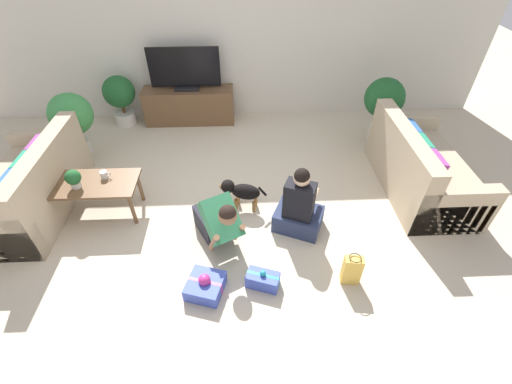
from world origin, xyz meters
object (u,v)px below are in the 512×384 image
object	(u,v)px
sofa_left	(31,188)
tabletop_plant	(73,178)
mug	(104,175)
potted_plant_corner_right	(384,100)
person_sitting	(299,208)
potted_plant_back_left	(120,96)
gift_box_a	(205,286)
dog	(241,191)
gift_box_b	(263,280)
gift_bag_a	(352,270)
person_kneeling	(218,221)
sofa_right	(419,169)
tv	(185,71)
potted_plant_corner_left	(71,116)
tv_console	(190,106)
coffee_table	(93,186)

from	to	relation	value
sofa_left	tabletop_plant	size ratio (longest dim) A/B	7.70
mug	potted_plant_corner_right	bearing A→B (deg)	20.92
sofa_left	person_sitting	world-z (taller)	person_sitting
potted_plant_back_left	sofa_left	bearing A→B (deg)	-105.89
sofa_left	gift_box_a	bearing A→B (deg)	58.78
dog	mug	size ratio (longest dim) A/B	4.77
gift_box_b	gift_bag_a	size ratio (longest dim) A/B	0.96
person_kneeling	mug	distance (m)	1.47
sofa_right	potted_plant_back_left	world-z (taller)	sofa_right
gift_box_a	gift_bag_a	world-z (taller)	gift_bag_a
tv	potted_plant_back_left	world-z (taller)	tv
gift_box_b	dog	bearing A→B (deg)	99.81
potted_plant_back_left	gift_box_a	world-z (taller)	potted_plant_back_left
person_kneeling	dog	bearing A→B (deg)	38.89
potted_plant_corner_left	person_sitting	xyz separation A→B (m)	(3.00, -1.70, -0.30)
person_kneeling	person_sitting	xyz separation A→B (m)	(0.89, 0.17, -0.02)
gift_box_b	tv_console	bearing A→B (deg)	107.12
sofa_left	potted_plant_corner_right	distance (m)	4.85
potted_plant_back_left	tv_console	bearing A→B (deg)	2.64
gift_box_a	dog	bearing A→B (deg)	73.07
sofa_right	sofa_left	bearing A→B (deg)	92.07
potted_plant_corner_left	dog	distance (m)	2.72
coffee_table	potted_plant_corner_left	distance (m)	1.49
sofa_right	coffee_table	bearing A→B (deg)	94.20
sofa_right	mug	size ratio (longest dim) A/B	14.31
person_sitting	gift_box_b	xyz separation A→B (m)	(-0.45, -0.76, -0.23)
sofa_right	potted_plant_corner_left	size ratio (longest dim) A/B	1.85
sofa_right	mug	bearing A→B (deg)	93.12
coffee_table	potted_plant_back_left	xyz separation A→B (m)	(-0.21, 2.16, 0.09)
person_kneeling	tabletop_plant	world-z (taller)	person_kneeling
potted_plant_corner_right	sofa_right	bearing A→B (deg)	-83.11
potted_plant_corner_right	mug	bearing A→B (deg)	-159.08
potted_plant_back_left	potted_plant_corner_right	world-z (taller)	potted_plant_corner_right
dog	tabletop_plant	bearing A→B (deg)	-73.52
coffee_table	tabletop_plant	bearing A→B (deg)	-153.20
person_kneeling	dog	size ratio (longest dim) A/B	1.40
gift_box_b	tv	bearing A→B (deg)	107.12
sofa_right	gift_box_a	bearing A→B (deg)	118.96
dog	gift_box_b	size ratio (longest dim) A/B	1.61
person_sitting	gift_box_b	size ratio (longest dim) A/B	2.47
person_sitting	gift_box_b	bearing A→B (deg)	83.06
potted_plant_corner_left	gift_box_a	xyz separation A→B (m)	(1.99, -2.50, -0.53)
sofa_right	potted_plant_corner_right	xyz separation A→B (m)	(-0.15, 1.21, 0.35)
dog	potted_plant_corner_left	bearing A→B (deg)	-105.32
coffee_table	tabletop_plant	size ratio (longest dim) A/B	4.63
gift_bag_a	potted_plant_back_left	bearing A→B (deg)	132.26
gift_box_a	tabletop_plant	distance (m)	1.91
coffee_table	person_kneeling	bearing A→B (deg)	-20.26
potted_plant_corner_right	tabletop_plant	xyz separation A→B (m)	(-3.98, -1.57, -0.08)
tv	person_sitting	distance (m)	3.03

